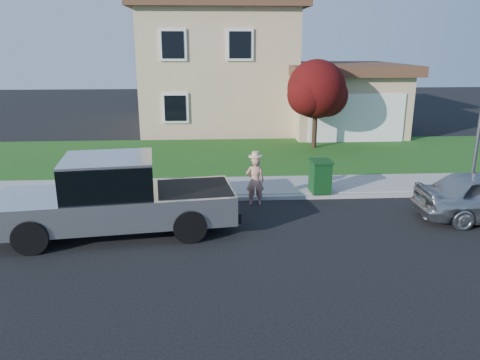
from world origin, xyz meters
name	(u,v)px	position (x,y,z in m)	size (l,w,h in m)	color
ground	(231,237)	(0.00, 0.00, 0.00)	(80.00, 80.00, 0.00)	black
curb	(259,198)	(1.00, 2.90, 0.06)	(40.00, 0.20, 0.12)	gray
sidewalk	(256,187)	(1.00, 4.00, 0.07)	(40.00, 2.00, 0.15)	gray
lawn	(246,156)	(1.00, 8.50, 0.05)	(40.00, 7.00, 0.10)	#164012
house	(241,71)	(1.31, 16.38, 3.17)	(14.00, 11.30, 6.85)	tan
pickup_truck	(116,198)	(-2.90, 0.54, 0.93)	(6.24, 2.76, 1.99)	black
woman	(255,180)	(0.82, 2.43, 0.78)	(0.56, 0.40, 1.64)	tan
ornamental_tree	(317,92)	(4.26, 9.83, 2.61)	(2.86, 2.58, 3.93)	black
trash_bin	(320,176)	(2.94, 3.10, 0.67)	(0.68, 0.77, 1.03)	#0F3815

